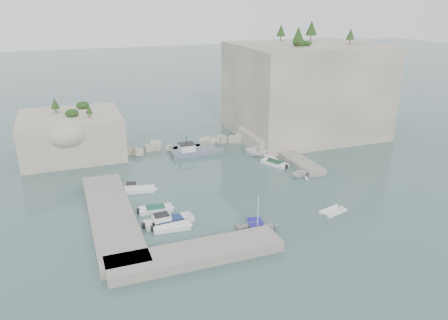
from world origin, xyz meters
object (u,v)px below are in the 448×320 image
object	(u,v)px
rowboat	(257,231)
tender_east_b	(275,165)
tender_east_a	(300,177)
motorboat_c	(156,211)
tender_east_d	(259,156)
motorboat_e	(172,229)
motorboat_d	(169,223)
tender_east_c	(270,159)
work_boat	(197,154)
inflatable_dinghy	(333,213)
motorboat_a	(137,192)

from	to	relation	value
rowboat	tender_east_b	size ratio (longest dim) A/B	1.02
rowboat	tender_east_a	distance (m)	17.66
motorboat_c	tender_east_d	distance (m)	25.01
motorboat_e	tender_east_b	xyz separation A→B (m)	(20.44, 14.25, 0.00)
motorboat_d	tender_east_c	size ratio (longest dim) A/B	1.48
tender_east_d	work_boat	bearing A→B (deg)	85.50
tender_east_a	tender_east_c	size ratio (longest dim) A/B	0.82
motorboat_c	motorboat_d	bearing A→B (deg)	-73.58
motorboat_c	tender_east_b	world-z (taller)	same
motorboat_c	tender_east_b	distance (m)	23.14
motorboat_e	work_boat	distance (m)	25.82
rowboat	tender_east_a	world-z (taller)	tender_east_a
motorboat_d	tender_east_d	size ratio (longest dim) A/B	1.39
tender_east_a	motorboat_e	bearing A→B (deg)	99.76
motorboat_e	tender_east_c	xyz separation A→B (m)	(20.84, 16.77, 0.00)
rowboat	tender_east_c	bearing A→B (deg)	-16.89
tender_east_d	work_boat	world-z (taller)	work_boat
tender_east_a	work_boat	xyz separation A→B (m)	(-11.26, 15.24, 0.00)
motorboat_e	inflatable_dinghy	world-z (taller)	motorboat_e
motorboat_a	tender_east_b	distance (m)	22.47
inflatable_dinghy	tender_east_d	xyz separation A→B (m)	(0.25, 22.21, 0.00)
tender_east_a	tender_east_b	world-z (taller)	tender_east_a
motorboat_a	tender_east_b	world-z (taller)	motorboat_a
rowboat	tender_east_a	bearing A→B (deg)	-32.87
work_boat	tender_east_a	bearing A→B (deg)	-55.43
motorboat_d	inflatable_dinghy	bearing A→B (deg)	-17.19
work_boat	motorboat_c	bearing A→B (deg)	-122.78
motorboat_d	rowboat	xyz separation A→B (m)	(9.00, -5.33, 0.00)
motorboat_e	work_boat	world-z (taller)	work_boat
motorboat_d	motorboat_e	bearing A→B (deg)	-95.88
motorboat_e	motorboat_c	bearing A→B (deg)	103.65
motorboat_d	motorboat_c	xyz separation A→B (m)	(-0.80, 3.59, 0.00)
motorboat_a	rowboat	size ratio (longest dim) A/B	1.06
motorboat_a	motorboat_e	bearing A→B (deg)	-71.99
motorboat_a	tender_east_a	distance (m)	23.77
motorboat_c	work_boat	size ratio (longest dim) A/B	0.47
motorboat_a	tender_east_c	size ratio (longest dim) A/B	1.22
inflatable_dinghy	tender_east_d	world-z (taller)	tender_east_d
tender_east_b	work_boat	bearing A→B (deg)	21.97
motorboat_d	motorboat_e	distance (m)	1.38
motorboat_c	work_boat	distance (m)	21.75
motorboat_a	tender_east_b	bearing A→B (deg)	15.45
tender_east_d	tender_east_b	bearing A→B (deg)	-152.39
tender_east_b	rowboat	bearing A→B (deg)	122.98
rowboat	tender_east_b	bearing A→B (deg)	-19.29
tender_east_c	tender_east_b	bearing A→B (deg)	176.11
motorboat_e	tender_east_b	world-z (taller)	same
rowboat	inflatable_dinghy	distance (m)	10.64
tender_east_d	inflatable_dinghy	bearing A→B (deg)	-159.47
tender_east_c	motorboat_e	bearing A→B (deg)	133.89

